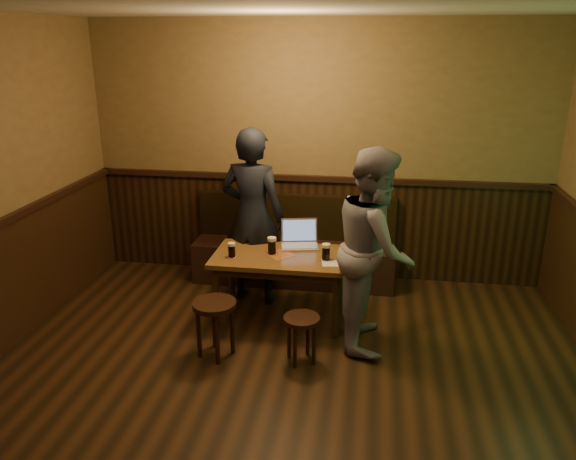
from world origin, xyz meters
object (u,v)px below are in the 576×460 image
(person_grey, at_px, (375,249))
(pint_mid, at_px, (272,246))
(pub_table, at_px, (280,263))
(stool_right, at_px, (302,326))
(pint_left, at_px, (232,250))
(person_suit, at_px, (253,217))
(pint_right, at_px, (326,252))
(laptop, at_px, (300,239))
(bench, at_px, (294,254))
(stool_left, at_px, (215,313))

(person_grey, bearing_deg, pint_mid, 73.18)
(pub_table, relative_size, stool_right, 3.01)
(pint_mid, relative_size, person_grey, 0.09)
(stool_right, xyz_separation_m, pint_left, (-0.73, 0.59, 0.41))
(pint_mid, height_order, person_suit, person_suit)
(person_grey, bearing_deg, pint_right, 64.21)
(pint_left, height_order, laptop, laptop)
(bench, height_order, stool_right, bench)
(pint_right, bearing_deg, stool_right, -101.61)
(stool_right, xyz_separation_m, person_suit, (-0.64, 1.12, 0.57))
(pint_right, relative_size, person_suit, 0.09)
(pint_mid, xyz_separation_m, pint_right, (0.51, -0.07, -0.01))
(pub_table, relative_size, person_grey, 0.71)
(bench, bearing_deg, pint_right, -66.43)
(pint_left, height_order, pint_right, pint_right)
(bench, bearing_deg, stool_right, -79.69)
(pub_table, distance_m, laptop, 0.35)
(pub_table, bearing_deg, person_suit, 130.40)
(bench, distance_m, pub_table, 0.98)
(pint_left, height_order, person_suit, person_suit)
(pint_left, distance_m, pint_mid, 0.38)
(pint_left, height_order, person_grey, person_grey)
(bench, distance_m, pint_right, 1.17)
(stool_right, xyz_separation_m, pint_mid, (-0.38, 0.73, 0.42))
(pint_right, bearing_deg, pint_mid, 172.27)
(pub_table, xyz_separation_m, stool_left, (-0.44, -0.73, -0.18))
(stool_left, distance_m, pint_mid, 0.90)
(pub_table, bearing_deg, bench, 90.04)
(pub_table, height_order, stool_right, pub_table)
(laptop, distance_m, person_grey, 0.92)
(pint_mid, height_order, pint_right, pint_mid)
(bench, distance_m, stool_right, 1.68)
(bench, relative_size, pint_mid, 13.18)
(pint_mid, bearing_deg, person_suit, 123.92)
(bench, height_order, person_suit, person_suit)
(stool_left, height_order, stool_right, stool_left)
(bench, bearing_deg, pint_left, -111.94)
(pint_right, height_order, laptop, laptop)
(laptop, bearing_deg, pint_right, -61.69)
(stool_right, height_order, person_suit, person_suit)
(bench, relative_size, pub_table, 1.76)
(stool_left, relative_size, stool_right, 1.22)
(pint_right, relative_size, laptop, 0.39)
(stool_left, height_order, person_suit, person_suit)
(stool_left, bearing_deg, pub_table, 59.34)
(pint_mid, bearing_deg, pint_left, -158.56)
(stool_left, bearing_deg, bench, 75.41)
(bench, relative_size, laptop, 5.46)
(stool_left, bearing_deg, person_grey, 19.73)
(pint_mid, height_order, laptop, laptop)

